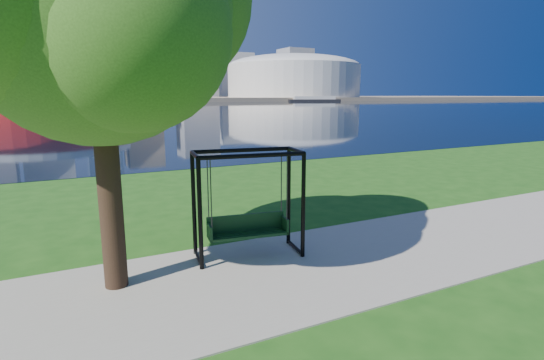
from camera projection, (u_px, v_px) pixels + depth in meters
ground at (280, 262)px, 9.00m from camera, size 900.00×900.00×0.00m
path at (292, 269)px, 8.56m from camera, size 120.00×4.00×0.03m
river at (73, 110)px, 98.12m from camera, size 900.00×180.00×0.02m
far_bank at (60, 99)px, 276.16m from camera, size 900.00×228.00×2.00m
stadium at (36, 72)px, 207.07m from camera, size 83.00×83.00×32.00m
arena at (294, 75)px, 271.20m from camera, size 84.00×84.00×26.56m
skyline at (47, 45)px, 279.07m from camera, size 392.00×66.00×96.50m
swing at (248, 206)px, 9.12m from camera, size 2.40×1.33×2.33m
barge at (314, 99)px, 224.76m from camera, size 28.23×15.40×2.73m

